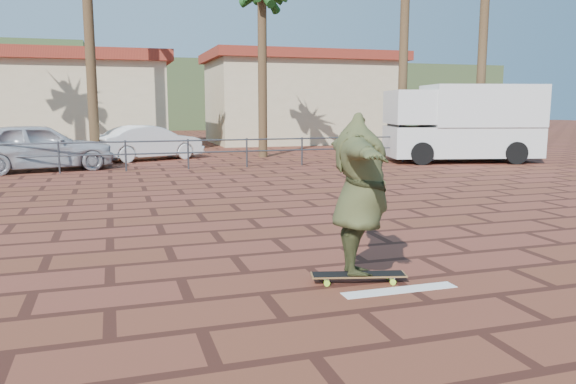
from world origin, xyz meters
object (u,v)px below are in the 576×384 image
object	(u,v)px
longboard	(358,275)
car_silver	(39,147)
car_white	(150,143)
skateboarder	(360,195)
campervan	(463,122)

from	to	relation	value
longboard	car_silver	distance (m)	14.70
car_silver	car_white	distance (m)	4.58
skateboarder	longboard	bearing A→B (deg)	0.00
campervan	car_silver	size ratio (longest dim) A/B	1.28
longboard	car_silver	bearing A→B (deg)	124.13
skateboarder	car_silver	distance (m)	14.69
longboard	skateboarder	bearing A→B (deg)	0.00
car_silver	longboard	bearing A→B (deg)	-172.83
campervan	car_silver	world-z (taller)	campervan
longboard	campervan	world-z (taller)	campervan
skateboarder	campervan	size ratio (longest dim) A/B	0.40
campervan	skateboarder	bearing A→B (deg)	-115.30
skateboarder	car_silver	world-z (taller)	skateboarder
skateboarder	campervan	distance (m)	15.75
longboard	car_white	xyz separation A→B (m)	(-1.36, 16.54, 0.58)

